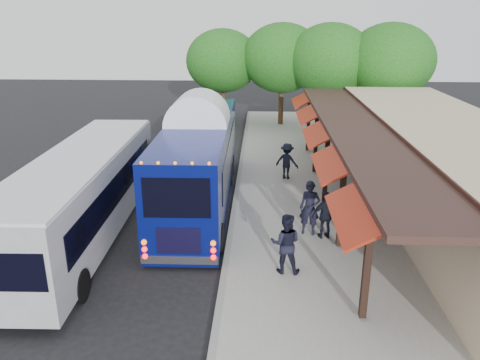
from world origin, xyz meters
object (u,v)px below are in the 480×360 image
(coach_bus, at_px, (199,157))
(ped_c, at_px, (326,215))
(ped_a, at_px, (310,208))
(ped_d, at_px, (287,161))
(ped_b, at_px, (286,243))
(sign_board, at_px, (353,194))
(city_bus, at_px, (83,192))

(coach_bus, height_order, ped_c, coach_bus)
(ped_a, bearing_deg, ped_d, 105.62)
(ped_b, distance_m, ped_c, 2.84)
(ped_d, bearing_deg, ped_c, 122.08)
(ped_d, bearing_deg, ped_a, 117.54)
(ped_c, distance_m, ped_d, 6.45)
(ped_c, bearing_deg, ped_b, 43.88)
(ped_b, xyz_separation_m, sign_board, (2.89, 4.88, -0.24))
(ped_d, bearing_deg, coach_bus, 60.05)
(ped_a, bearing_deg, city_bus, -166.81)
(ped_b, bearing_deg, ped_d, -87.20)
(ped_c, height_order, ped_d, ped_d)
(ped_b, bearing_deg, ped_c, -116.27)
(ped_a, xyz_separation_m, ped_d, (-0.52, 6.06, -0.12))
(ped_c, bearing_deg, city_bus, -13.83)
(ped_b, bearing_deg, sign_board, -114.85)
(ped_a, distance_m, ped_b, 2.87)
(sign_board, bearing_deg, ped_b, -117.34)
(coach_bus, distance_m, ped_a, 5.42)
(ped_d, height_order, sign_board, ped_d)
(coach_bus, height_order, ped_b, coach_bus)
(city_bus, relative_size, ped_c, 6.77)
(ped_a, xyz_separation_m, ped_b, (-0.97, -2.71, -0.04))
(ped_c, relative_size, sign_board, 1.63)
(sign_board, bearing_deg, ped_c, -115.91)
(city_bus, height_order, ped_b, city_bus)
(coach_bus, height_order, ped_a, coach_bus)
(ped_b, height_order, ped_c, ped_b)
(ped_b, xyz_separation_m, ped_c, (1.51, 2.41, -0.09))
(ped_b, bearing_deg, coach_bus, -54.58)
(ped_b, distance_m, ped_d, 8.78)
(ped_a, relative_size, ped_b, 1.04)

